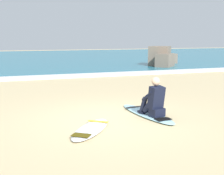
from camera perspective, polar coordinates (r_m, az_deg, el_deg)
name	(u,v)px	position (r m, az deg, el deg)	size (l,w,h in m)	color
ground_plane	(111,120)	(7.49, -0.24, -5.92)	(80.00, 80.00, 0.00)	#CCB584
sea	(29,58)	(28.82, -14.97, 5.21)	(80.00, 28.00, 0.10)	teal
breaking_foam	(55,77)	(15.27, -10.51, 1.97)	(80.00, 0.90, 0.11)	white
surfboard_main	(147,114)	(7.97, 6.39, -4.78)	(0.74, 2.35, 0.08)	#9ED1E5
surfer_seated	(154,101)	(7.59, 7.74, -2.42)	(0.47, 0.75, 0.95)	black
surfboard_spare_near	(91,129)	(6.64, -3.93, -7.63)	(1.43, 1.69, 0.08)	silver
rock_outcrop_distant	(162,58)	(20.74, 9.24, 5.34)	(2.90, 3.30, 1.35)	#756656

